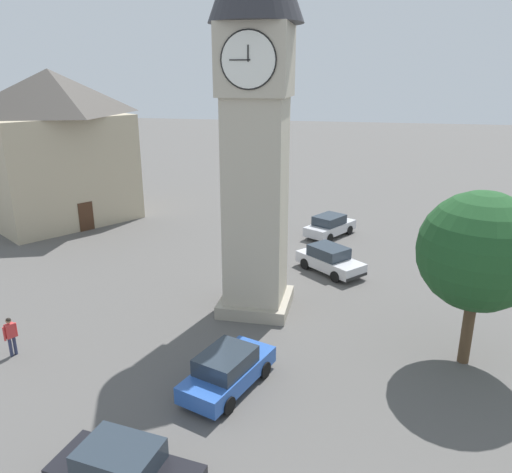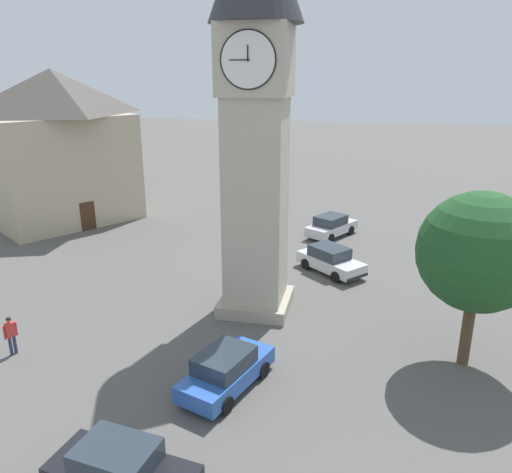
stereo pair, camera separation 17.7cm
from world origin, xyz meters
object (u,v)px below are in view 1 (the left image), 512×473
at_px(car_silver_kerb, 228,370).
at_px(building_terrace_right, 57,146).
at_px(pedestrian, 10,333).
at_px(car_blue_kerb, 330,260).
at_px(car_white_side, 330,226).
at_px(tree, 479,252).
at_px(car_red_corner, 124,472).
at_px(clock_tower, 256,81).

bearing_deg(car_silver_kerb, building_terrace_right, -45.73).
xyz_separation_m(pedestrian, building_terrace_right, (8.87, -18.12, 4.76)).
height_order(car_blue_kerb, car_white_side, same).
height_order(car_blue_kerb, tree, tree).
height_order(tree, building_terrace_right, building_terrace_right).
bearing_deg(car_silver_kerb, pedestrian, -2.40).
bearing_deg(pedestrian, car_blue_kerb, -136.12).
bearing_deg(car_silver_kerb, tree, -157.59).
distance_m(car_silver_kerb, car_red_corner, 5.45).
bearing_deg(car_blue_kerb, building_terrace_right, -17.23).
relative_size(car_blue_kerb, car_red_corner, 0.97).
relative_size(car_red_corner, building_terrace_right, 0.34).
height_order(car_red_corner, tree, tree).
relative_size(pedestrian, tree, 0.24).
bearing_deg(clock_tower, tree, 161.60).
bearing_deg(car_blue_kerb, pedestrian, 43.88).
bearing_deg(car_white_side, car_blue_kerb, 93.48).
distance_m(car_silver_kerb, pedestrian, 9.18).
bearing_deg(tree, car_white_side, -67.49).
bearing_deg(car_white_side, clock_tower, 76.79).
distance_m(car_blue_kerb, pedestrian, 16.77).
relative_size(clock_tower, car_blue_kerb, 4.35).
relative_size(car_white_side, pedestrian, 2.60).
relative_size(car_blue_kerb, car_white_side, 0.96).
xyz_separation_m(car_red_corner, pedestrian, (7.66, -5.62, 0.25)).
height_order(car_white_side, pedestrian, pedestrian).
height_order(car_red_corner, car_white_side, same).
relative_size(car_silver_kerb, car_white_side, 1.01).
height_order(car_blue_kerb, pedestrian, pedestrian).
xyz_separation_m(car_blue_kerb, car_white_side, (0.41, -6.72, 0.00)).
xyz_separation_m(car_silver_kerb, pedestrian, (9.17, -0.38, 0.25)).
distance_m(car_white_side, building_terrace_right, 21.15).
bearing_deg(pedestrian, car_white_side, -122.48).
distance_m(car_blue_kerb, car_silver_kerb, 12.35).
relative_size(car_blue_kerb, building_terrace_right, 0.33).
xyz_separation_m(car_white_side, tree, (-6.26, 15.11, 3.91)).
bearing_deg(tree, clock_tower, -18.40).
height_order(clock_tower, tree, clock_tower).
relative_size(car_silver_kerb, car_red_corner, 1.03).
height_order(car_silver_kerb, car_white_side, same).
bearing_deg(clock_tower, building_terrace_right, -33.81).
bearing_deg(car_silver_kerb, car_white_side, -97.63).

